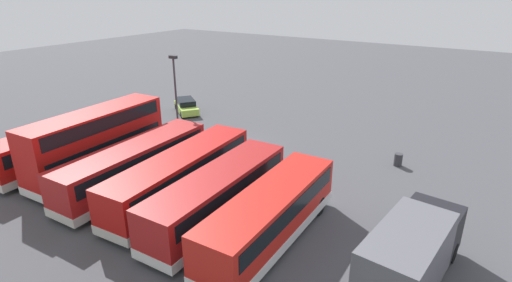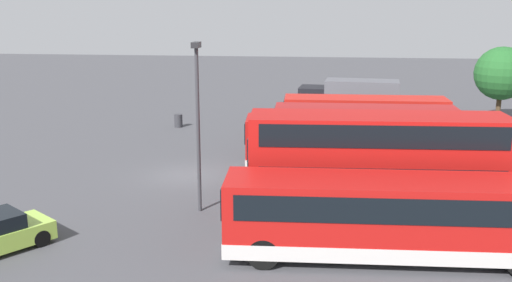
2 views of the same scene
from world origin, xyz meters
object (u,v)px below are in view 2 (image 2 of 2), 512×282
Objects in this scene: bus_single_deck_third at (355,142)px; bus_single_deck_sixth at (387,216)px; bus_single_deck_second at (365,129)px; box_truck_blue at (350,99)px; bus_single_deck_fourth at (369,161)px; waste_bin_yellow at (178,121)px; lamp_post_tall at (198,114)px; bus_double_decker_fifth at (377,166)px; bus_single_deck_near_end at (365,118)px.

bus_single_deck_third and bus_single_deck_sixth have the same top height.
bus_single_deck_second is 10.35m from box_truck_blue.
bus_single_deck_fourth reaches higher than waste_bin_yellow.
lamp_post_tall reaches higher than waste_bin_yellow.
lamp_post_tall reaches higher than bus_single_deck_third.
bus_single_deck_third is 15.97m from waste_bin_yellow.
bus_single_deck_second and bus_single_deck_third have the same top height.
box_truck_blue is at bearing 106.31° from waste_bin_yellow.
bus_single_deck_second is at bearing 2.13° from box_truck_blue.
bus_single_deck_third is 1.13× the size of bus_double_decker_fifth.
bus_double_decker_fifth is at bearing 86.14° from lamp_post_tall.
bus_single_deck_sixth is (14.39, -0.20, 0.00)m from bus_single_deck_second.
bus_single_deck_third is 12.49× the size of waste_bin_yellow.
bus_single_deck_near_end is 0.92× the size of bus_single_deck_fourth.
bus_double_decker_fifth is at bearing 3.54° from bus_single_deck_third.
waste_bin_yellow is at bearing -103.21° from bus_single_deck_near_end.
bus_double_decker_fifth reaches higher than bus_single_deck_third.
bus_single_deck_fourth is (3.60, 0.49, -0.00)m from bus_single_deck_third.
waste_bin_yellow is (-17.54, -12.74, -1.97)m from bus_double_decker_fifth.
box_truck_blue is (-21.24, -0.09, -0.74)m from bus_double_decker_fifth.
lamp_post_tall is (3.30, -7.54, 2.72)m from bus_single_deck_fourth.
bus_single_deck_third is at bearing 134.39° from lamp_post_tall.
bus_single_deck_sixth is (17.91, -0.43, 0.00)m from bus_single_deck_near_end.
bus_double_decker_fifth is 11.06× the size of waste_bin_yellow.
bus_single_deck_sixth is 1.58× the size of lamp_post_tall.
bus_single_deck_third is at bearing -1.54° from box_truck_blue.
bus_single_deck_third is 1.03× the size of bus_single_deck_fourth.
bus_single_deck_third is at bearing -172.21° from bus_single_deck_fourth.
bus_single_deck_sixth is at bearing -0.80° from bus_single_deck_second.
bus_single_deck_second is at bearing 63.03° from waste_bin_yellow.
lamp_post_tall reaches higher than bus_single_deck_near_end.
bus_double_decker_fifth reaches higher than bus_single_deck_second.
lamp_post_tall is at bearing -30.00° from bus_single_deck_near_end.
bus_single_deck_third is at bearing 50.49° from waste_bin_yellow.
lamp_post_tall is (10.39, -7.80, 2.72)m from bus_single_deck_second.
lamp_post_tall is (13.91, -8.03, 2.73)m from bus_single_deck_near_end.
bus_single_deck_second is 0.91× the size of bus_single_deck_third.
bus_double_decker_fifth reaches higher than bus_single_deck_fourth.
bus_single_deck_near_end reaches higher than waste_bin_yellow.
bus_double_decker_fifth is (14.42, -0.53, 0.83)m from bus_single_deck_near_end.
bus_double_decker_fifth is 0.91× the size of bus_single_deck_sixth.
bus_single_deck_second is 0.94× the size of bus_single_deck_fourth.
bus_single_deck_near_end is at bearing 178.62° from bus_single_deck_sixth.
bus_single_deck_near_end is 7.09m from bus_single_deck_third.
box_truck_blue is at bearing -174.85° from bus_single_deck_near_end.
bus_single_deck_sixth reaches higher than waste_bin_yellow.
bus_single_deck_second and bus_single_deck_fourth have the same top height.
bus_single_deck_second is at bearing -3.75° from bus_single_deck_near_end.
box_truck_blue reaches higher than bus_single_deck_near_end.
bus_single_deck_near_end is at bearing 176.25° from bus_single_deck_second.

